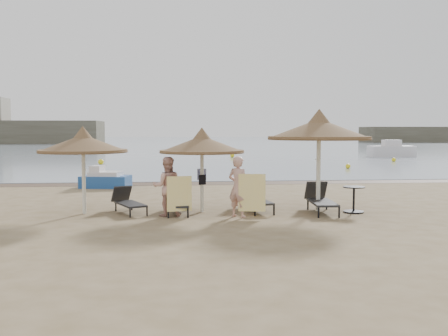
# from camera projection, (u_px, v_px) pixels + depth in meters

# --- Properties ---
(ground) EXTENTS (160.00, 160.00, 0.00)m
(ground) POSITION_uv_depth(u_px,v_px,m) (224.00, 220.00, 13.66)
(ground) COLOR #8D795A
(ground) RESTS_ON ground
(sea) EXTENTS (200.00, 140.00, 0.03)m
(sea) POSITION_uv_depth(u_px,v_px,m) (184.00, 143.00, 93.08)
(sea) COLOR gray
(sea) RESTS_ON ground
(wet_sand_strip) EXTENTS (200.00, 1.60, 0.01)m
(wet_sand_strip) POSITION_uv_depth(u_px,v_px,m) (205.00, 183.00, 22.99)
(wet_sand_strip) COLOR brown
(wet_sand_strip) RESTS_ON ground
(far_shore) EXTENTS (150.00, 54.80, 12.00)m
(far_shore) POSITION_uv_depth(u_px,v_px,m) (43.00, 127.00, 88.37)
(far_shore) COLOR #5B5747
(far_shore) RESTS_ON ground
(palapa_left) EXTENTS (2.60, 2.60, 2.58)m
(palapa_left) POSITION_uv_depth(u_px,v_px,m) (83.00, 144.00, 14.52)
(palapa_left) COLOR white
(palapa_left) RESTS_ON ground
(palapa_center) EXTENTS (2.56, 2.56, 2.54)m
(palapa_center) POSITION_uv_depth(u_px,v_px,m) (202.00, 145.00, 14.85)
(palapa_center) COLOR white
(palapa_center) RESTS_ON ground
(palapa_right) EXTENTS (3.13, 3.13, 3.10)m
(palapa_right) POSITION_uv_depth(u_px,v_px,m) (319.00, 130.00, 14.99)
(palapa_right) COLOR white
(palapa_right) RESTS_ON ground
(lounger_far_left) EXTENTS (1.21, 1.75, 0.75)m
(lounger_far_left) POSITION_uv_depth(u_px,v_px,m) (128.00, 201.00, 14.91)
(lounger_far_left) COLOR black
(lounger_far_left) RESTS_ON ground
(lounger_near_left) EXTENTS (0.67, 1.85, 0.82)m
(lounger_near_left) POSITION_uv_depth(u_px,v_px,m) (179.00, 200.00, 14.90)
(lounger_near_left) COLOR black
(lounger_near_left) RESTS_ON ground
(lounger_near_right) EXTENTS (0.92, 1.98, 0.85)m
(lounger_near_right) POSITION_uv_depth(u_px,v_px,m) (254.00, 198.00, 15.31)
(lounger_near_right) COLOR black
(lounger_near_right) RESTS_ON ground
(lounger_far_right) EXTENTS (0.75, 1.97, 0.87)m
(lounger_far_right) POSITION_uv_depth(u_px,v_px,m) (320.00, 199.00, 15.00)
(lounger_far_right) COLOR black
(lounger_far_right) RESTS_ON ground
(side_table) EXTENTS (0.65, 0.65, 0.78)m
(side_table) POSITION_uv_depth(u_px,v_px,m) (354.00, 200.00, 14.87)
(side_table) COLOR black
(side_table) RESTS_ON ground
(person_left) EXTENTS (0.95, 0.65, 1.97)m
(person_left) POSITION_uv_depth(u_px,v_px,m) (167.00, 182.00, 14.21)
(person_left) COLOR #D49D8D
(person_left) RESTS_ON ground
(person_right) EXTENTS (1.10, 1.04, 2.01)m
(person_right) POSITION_uv_depth(u_px,v_px,m) (238.00, 182.00, 14.01)
(person_right) COLOR #D49D8D
(person_right) RESTS_ON ground
(towel_left) EXTENTS (0.70, 0.15, 0.99)m
(towel_left) POSITION_uv_depth(u_px,v_px,m) (179.00, 194.00, 13.92)
(towel_left) COLOR yellow
(towel_left) RESTS_ON ground
(towel_right) EXTENTS (0.74, 0.15, 1.05)m
(towel_right) POSITION_uv_depth(u_px,v_px,m) (252.00, 193.00, 13.82)
(towel_right) COLOR yellow
(towel_right) RESTS_ON ground
(bag_patterned) EXTENTS (0.27, 0.11, 0.34)m
(bag_patterned) POSITION_uv_depth(u_px,v_px,m) (202.00, 174.00, 15.10)
(bag_patterned) COLOR silver
(bag_patterned) RESTS_ON ground
(bag_dark) EXTENTS (0.22, 0.15, 0.29)m
(bag_dark) POSITION_uv_depth(u_px,v_px,m) (202.00, 180.00, 14.77)
(bag_dark) COLOR black
(bag_dark) RESTS_ON ground
(pedal_boat) EXTENTS (2.18, 1.52, 0.93)m
(pedal_boat) POSITION_uv_depth(u_px,v_px,m) (105.00, 179.00, 21.35)
(pedal_boat) COLOR #1E4A91
(pedal_boat) RESTS_ON ground
(buoy_left) EXTENTS (0.40, 0.40, 0.40)m
(buoy_left) POSITION_uv_depth(u_px,v_px,m) (101.00, 162.00, 35.09)
(buoy_left) COLOR yellow
(buoy_left) RESTS_ON ground
(buoy_mid) EXTENTS (0.38, 0.38, 0.38)m
(buoy_mid) POSITION_uv_depth(u_px,v_px,m) (232.00, 155.00, 44.07)
(buoy_mid) COLOR yellow
(buoy_mid) RESTS_ON ground
(buoy_right) EXTENTS (0.32, 0.32, 0.32)m
(buoy_right) POSITION_uv_depth(u_px,v_px,m) (394.00, 160.00, 38.20)
(buoy_right) COLOR yellow
(buoy_right) RESTS_ON ground
(buoy_extra) EXTENTS (0.31, 0.31, 0.31)m
(buoy_extra) POSITION_uv_depth(u_px,v_px,m) (348.00, 166.00, 31.54)
(buoy_extra) COLOR yellow
(buoy_extra) RESTS_ON ground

